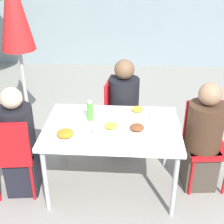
# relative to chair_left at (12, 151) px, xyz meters

# --- Properties ---
(ground_plane) EXTENTS (24.00, 24.00, 0.00)m
(ground_plane) POSITION_rel_chair_left_xyz_m (0.93, 0.19, -0.52)
(ground_plane) COLOR gray
(dining_table) EXTENTS (1.29, 0.87, 0.72)m
(dining_table) POSITION_rel_chair_left_xyz_m (0.93, 0.19, 0.14)
(dining_table) COLOR white
(dining_table) RESTS_ON ground
(chair_left) EXTENTS (0.45, 0.45, 0.88)m
(chair_left) POSITION_rel_chair_left_xyz_m (0.00, 0.00, 0.00)
(chair_left) COLOR red
(chair_left) RESTS_ON ground
(person_left) EXTENTS (0.33, 0.33, 1.14)m
(person_left) POSITION_rel_chair_left_xyz_m (0.04, 0.09, 0.01)
(person_left) COLOR black
(person_left) RESTS_ON ground
(chair_right) EXTENTS (0.44, 0.44, 0.88)m
(chair_right) POSITION_rel_chair_left_xyz_m (1.87, 0.37, 0.00)
(chair_right) COLOR red
(chair_right) RESTS_ON ground
(person_right) EXTENTS (0.35, 0.35, 1.15)m
(person_right) POSITION_rel_chair_left_xyz_m (1.83, 0.29, 0.02)
(person_right) COLOR #473D33
(person_right) RESTS_ON ground
(chair_far) EXTENTS (0.45, 0.45, 0.88)m
(chair_far) POSITION_rel_chair_left_xyz_m (0.95, 0.94, 0.00)
(chair_far) COLOR red
(chair_far) RESTS_ON ground
(person_far) EXTENTS (0.35, 0.35, 1.16)m
(person_far) POSITION_rel_chair_left_xyz_m (1.02, 0.88, 0.02)
(person_far) COLOR #383842
(person_far) RESTS_ON ground
(closed_umbrella) EXTENTS (0.38, 0.38, 2.14)m
(closed_umbrella) POSITION_rel_chair_left_xyz_m (-0.18, 1.02, 1.06)
(closed_umbrella) COLOR #333333
(closed_umbrella) RESTS_ON ground
(plate_0) EXTENTS (0.21, 0.21, 0.06)m
(plate_0) POSITION_rel_chair_left_xyz_m (1.18, 0.49, 0.22)
(plate_0) COLOR white
(plate_0) RESTS_ON dining_table
(plate_1) EXTENTS (0.27, 0.27, 0.07)m
(plate_1) POSITION_rel_chair_left_xyz_m (0.53, -0.04, 0.23)
(plate_1) COLOR white
(plate_1) RESTS_ON dining_table
(plate_2) EXTENTS (0.24, 0.24, 0.07)m
(plate_2) POSITION_rel_chair_left_xyz_m (1.17, 0.11, 0.23)
(plate_2) COLOR white
(plate_2) RESTS_ON dining_table
(plate_3) EXTENTS (0.21, 0.21, 0.06)m
(plate_3) POSITION_rel_chair_left_xyz_m (0.93, 0.13, 0.22)
(plate_3) COLOR white
(plate_3) RESTS_ON dining_table
(bottle) EXTENTS (0.06, 0.06, 0.20)m
(bottle) POSITION_rel_chair_left_xyz_m (0.71, 0.30, 0.30)
(bottle) COLOR #51A338
(bottle) RESTS_ON dining_table
(drinking_cup) EXTENTS (0.07, 0.07, 0.09)m
(drinking_cup) POSITION_rel_chair_left_xyz_m (0.81, 0.01, 0.25)
(drinking_cup) COLOR silver
(drinking_cup) RESTS_ON dining_table
(salad_bowl) EXTENTS (0.19, 0.19, 0.05)m
(salad_bowl) POSITION_rel_chair_left_xyz_m (1.40, 0.36, 0.23)
(salad_bowl) COLOR white
(salad_bowl) RESTS_ON dining_table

